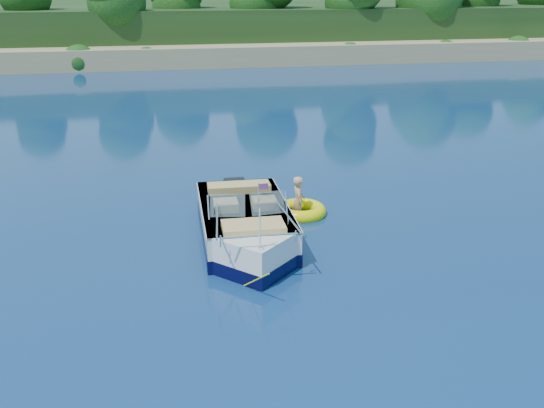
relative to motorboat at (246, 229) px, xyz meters
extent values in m
plane|color=#0B274E|center=(-1.41, -2.09, -0.39)|extent=(160.00, 160.00, 0.00)
cube|color=#8E7C52|center=(-1.41, 35.91, 0.11)|extent=(170.00, 8.00, 2.00)
cube|color=black|center=(-1.41, 62.91, 0.61)|extent=(170.00, 56.00, 6.00)
cylinder|color=black|center=(-1.41, 39.91, 2.91)|extent=(0.44, 0.44, 3.60)
cylinder|color=black|center=(18.59, 37.91, 2.41)|extent=(0.44, 0.44, 2.60)
cube|color=silver|center=(0.01, 0.40, -0.07)|extent=(2.24, 4.05, 1.11)
cube|color=silver|center=(-0.05, -1.48, -0.07)|extent=(2.11, 2.11, 1.11)
cube|color=black|center=(0.01, 0.40, -0.22)|extent=(2.27, 4.09, 0.32)
cube|color=black|center=(-0.05, -1.48, -0.22)|extent=(2.15, 2.15, 0.32)
cube|color=tan|center=(0.02, 0.72, 0.24)|extent=(1.78, 2.84, 0.11)
cube|color=silver|center=(0.01, 0.40, 0.45)|extent=(2.28, 4.05, 0.06)
cube|color=black|center=(0.09, 2.58, -0.02)|extent=(0.59, 0.39, 0.95)
cube|color=#8C9EA5|center=(-0.49, -0.32, 0.76)|extent=(0.86, 0.42, 0.51)
cube|color=#8C9EA5|center=(0.46, -0.35, 0.76)|extent=(0.85, 0.36, 0.51)
cube|color=tan|center=(-0.47, 0.16, 0.49)|extent=(0.60, 0.60, 0.42)
cube|color=tan|center=(0.48, 0.12, 0.49)|extent=(0.60, 0.60, 0.42)
cube|color=tan|center=(0.05, 1.46, 0.49)|extent=(1.66, 0.63, 0.40)
cube|color=tan|center=(-0.04, -1.28, 0.47)|extent=(1.42, 0.84, 0.36)
cylinder|color=silver|center=(-0.08, -2.28, 0.93)|extent=(0.03, 0.03, 0.90)
cube|color=red|center=(0.37, -0.35, 1.18)|extent=(0.23, 0.02, 0.15)
cube|color=silver|center=(-0.08, -2.34, 0.52)|extent=(0.11, 0.07, 0.05)
cylinder|color=#E7F41A|center=(-0.25, -2.70, -0.02)|extent=(0.38, 1.09, 0.81)
torus|color=#FFF805|center=(1.81, 1.67, -0.29)|extent=(1.46, 1.46, 0.37)
torus|color=red|center=(1.81, 1.67, -0.28)|extent=(1.20, 1.20, 0.12)
imported|color=tan|center=(1.75, 1.76, -0.39)|extent=(0.42, 0.82, 1.57)
camera|label=1|loc=(-2.14, -13.59, 5.70)|focal=40.00mm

